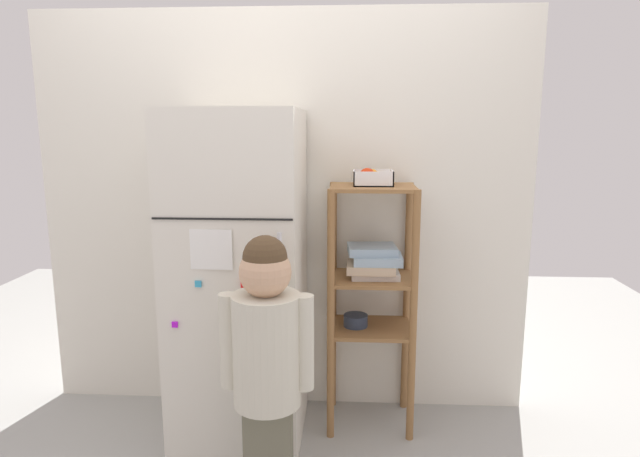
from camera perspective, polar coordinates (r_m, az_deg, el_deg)
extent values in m
plane|color=#999993|center=(2.87, -4.49, -20.80)|extent=(6.00, 6.00, 0.00)
cube|color=silver|center=(2.84, -3.84, 1.35)|extent=(2.55, 0.03, 2.08)
cube|color=silver|center=(2.60, -8.51, -5.26)|extent=(0.59, 0.60, 1.58)
cube|color=black|center=(2.23, -10.33, 0.99)|extent=(0.58, 0.01, 0.01)
cylinder|color=silver|center=(2.22, -4.28, -4.64)|extent=(0.02, 0.02, 0.33)
cube|color=white|center=(2.27, -11.43, -2.19)|extent=(0.18, 0.01, 0.17)
cube|color=#B315DA|center=(2.41, -15.09, -9.78)|extent=(0.03, 0.01, 0.03)
cube|color=#309BC9|center=(2.32, -12.75, -5.74)|extent=(0.03, 0.01, 0.03)
cube|color=blue|center=(2.42, -4.42, -16.02)|extent=(0.04, 0.02, 0.04)
cube|color=red|center=(2.27, -7.85, -5.70)|extent=(0.04, 0.01, 0.04)
cube|color=gold|center=(2.23, -5.45, -2.93)|extent=(0.03, 0.02, 0.03)
cube|color=orange|center=(2.31, -8.00, -8.34)|extent=(0.03, 0.01, 0.03)
cube|color=#696652|center=(2.31, -5.43, -22.80)|extent=(0.18, 0.11, 0.45)
cylinder|color=beige|center=(2.10, -5.65, -12.62)|extent=(0.26, 0.26, 0.43)
sphere|color=beige|center=(2.10, -5.42, -6.59)|extent=(0.11, 0.11, 0.11)
sphere|color=tan|center=(2.00, -5.81, -4.57)|extent=(0.19, 0.19, 0.19)
sphere|color=#4C3823|center=(1.98, -5.84, -3.08)|extent=(0.17, 0.17, 0.17)
cylinder|color=beige|center=(2.11, -9.58, -11.61)|extent=(0.07, 0.07, 0.37)
cylinder|color=beige|center=(2.07, -1.66, -11.94)|extent=(0.07, 0.07, 0.37)
cylinder|color=olive|center=(2.58, 1.15, -9.44)|extent=(0.04, 0.04, 1.22)
cylinder|color=olive|center=(2.59, 9.82, -9.47)|extent=(0.04, 0.04, 1.22)
cylinder|color=olive|center=(2.87, 1.38, -7.31)|extent=(0.04, 0.04, 1.22)
cylinder|color=olive|center=(2.89, 9.13, -7.36)|extent=(0.04, 0.04, 1.22)
cube|color=olive|center=(2.59, 5.61, 4.34)|extent=(0.40, 0.33, 0.02)
cube|color=olive|center=(2.68, 5.43, -5.28)|extent=(0.40, 0.33, 0.02)
cube|color=olive|center=(2.76, 5.34, -10.43)|extent=(0.40, 0.33, 0.02)
cube|color=white|center=(2.68, 5.80, -4.73)|extent=(0.24, 0.20, 0.03)
cube|color=#C6AD8E|center=(2.65, 5.39, -4.09)|extent=(0.23, 0.19, 0.04)
cube|color=#99B2C6|center=(2.64, 6.11, -3.21)|extent=(0.23, 0.19, 0.04)
cube|color=#99B2C6|center=(2.66, 5.51, -2.22)|extent=(0.24, 0.21, 0.04)
cylinder|color=#2D384C|center=(2.75, 3.79, -9.67)|extent=(0.12, 0.12, 0.06)
cube|color=white|center=(2.61, 5.61, 4.64)|extent=(0.19, 0.17, 0.01)
cube|color=white|center=(2.52, 5.69, 5.18)|extent=(0.19, 0.01, 0.07)
cube|color=white|center=(2.69, 5.55, 5.52)|extent=(0.19, 0.01, 0.07)
cube|color=white|center=(2.60, 3.61, 5.38)|extent=(0.01, 0.17, 0.07)
cube|color=white|center=(2.61, 7.62, 5.33)|extent=(0.01, 0.17, 0.07)
sphere|color=red|center=(2.59, 5.01, 5.54)|extent=(0.08, 0.08, 0.08)
sphere|color=orange|center=(2.63, 5.50, 5.52)|extent=(0.07, 0.07, 0.07)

